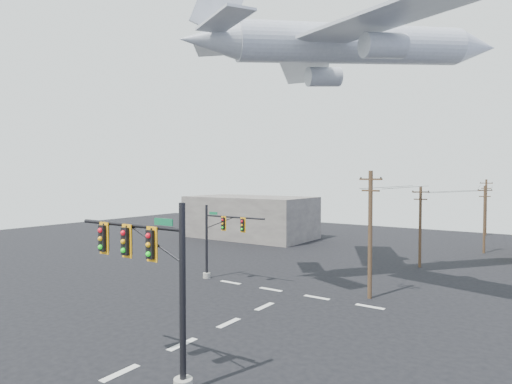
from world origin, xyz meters
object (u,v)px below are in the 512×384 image
Objects in this scene: signal_mast_far at (218,240)px; utility_pole_c at (484,218)px; signal_mast_near at (154,281)px; utility_pole_d at (486,206)px; utility_pole_a at (370,232)px; utility_pole_b at (420,225)px; airliner at (354,45)px.

utility_pole_c is at bearing 57.71° from signal_mast_far.
utility_pole_d is at bearing 83.94° from signal_mast_near.
utility_pole_a is at bearing -125.07° from utility_pole_c.
utility_pole_c is (4.72, 25.57, -0.76)m from utility_pole_a.
utility_pole_b is 0.93× the size of utility_pole_d.
signal_mast_near is 0.32× the size of airliner.
utility_pole_d is at bearing 70.70° from utility_pole_c.
utility_pole_a is at bearing 8.68° from signal_mast_far.
signal_mast_near is at bearing -92.86° from utility_pole_d.
utility_pole_a is 0.38× the size of airliner.
signal_mast_near is 0.84× the size of utility_pole_a.
utility_pole_c is 0.92× the size of utility_pole_d.
utility_pole_b is 29.91m from utility_pole_d.
utility_pole_d is (-1.62, 17.45, 0.35)m from utility_pole_c.
airliner reaches higher than utility_pole_b.
signal_mast_near is 18.01m from utility_pole_a.
signal_mast_near is at bearing -86.84° from utility_pole_a.
signal_mast_far is at bearing -106.12° from utility_pole_d.
utility_pole_d is at bearing 99.77° from utility_pole_a.
signal_mast_far is 19.47m from airliner.
utility_pole_a is 1.17× the size of utility_pole_b.
airliner is (-7.09, -23.04, 15.25)m from utility_pole_c.
airliner is (-2.37, 2.54, 14.49)m from utility_pole_a.
utility_pole_c is at bearing -81.48° from utility_pole_d.
utility_pole_d is at bearing 69.63° from utility_pole_b.
signal_mast_near is 44.01m from utility_pole_c.
signal_mast_far is 47.65m from utility_pole_d.
utility_pole_a is at bearing -97.29° from airliner.
utility_pole_b is 18.80m from airliner.
utility_pole_a is at bearing 79.28° from signal_mast_near.
utility_pole_c is 17.53m from utility_pole_d.
utility_pole_a is (12.67, 1.93, 1.42)m from signal_mast_far.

